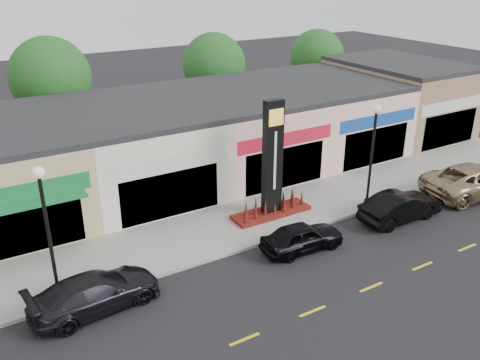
{
  "coord_description": "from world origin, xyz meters",
  "views": [
    {
      "loc": [
        -10.34,
        -14.93,
        12.06
      ],
      "look_at": [
        1.02,
        4.0,
        2.57
      ],
      "focal_mm": 38.0,
      "sensor_mm": 36.0,
      "label": 1
    }
  ],
  "objects": [
    {
      "name": "lamp_west_near",
      "position": [
        -8.0,
        2.5,
        3.48
      ],
      "size": [
        0.44,
        0.44,
        5.47
      ],
      "color": "black",
      "rests_on": "sidewalk"
    },
    {
      "name": "car_gold_suv",
      "position": [
        14.41,
        0.63,
        0.87
      ],
      "size": [
        3.72,
        6.59,
        1.74
      ],
      "primitive_type": "imported",
      "rotation": [
        0.0,
        0.0,
        1.43
      ],
      "color": "tan",
      "rests_on": "ground"
    },
    {
      "name": "sidewalk",
      "position": [
        0.0,
        4.35,
        0.07
      ],
      "size": [
        52.0,
        4.3,
        0.15
      ],
      "primitive_type": "cube",
      "color": "gray",
      "rests_on": "ground"
    },
    {
      "name": "shop_pink_w",
      "position": [
        5.5,
        11.47,
        2.4
      ],
      "size": [
        7.0,
        10.01,
        4.8
      ],
      "color": "beige",
      "rests_on": "ground"
    },
    {
      "name": "tree_rear_east",
      "position": [
        18.0,
        19.5,
        4.63
      ],
      "size": [
        4.6,
        4.6,
        6.94
      ],
      "color": "#382619",
      "rests_on": "ground"
    },
    {
      "name": "car_dark_sedan",
      "position": [
        -6.88,
        1.36,
        0.71
      ],
      "size": [
        2.53,
        5.12,
        1.43
      ],
      "primitive_type": "imported",
      "rotation": [
        0.0,
        0.0,
        1.68
      ],
      "color": "black",
      "rests_on": "ground"
    },
    {
      "name": "shop_tan",
      "position": [
        19.5,
        11.48,
        2.65
      ],
      "size": [
        7.0,
        10.01,
        5.3
      ],
      "color": "#926D55",
      "rests_on": "ground"
    },
    {
      "name": "ground",
      "position": [
        0.0,
        0.0,
        0.0
      ],
      "size": [
        120.0,
        120.0,
        0.0
      ],
      "primitive_type": "plane",
      "color": "black",
      "rests_on": "ground"
    },
    {
      "name": "shop_pink_e",
      "position": [
        12.5,
        11.47,
        2.4
      ],
      "size": [
        7.0,
        10.01,
        4.8
      ],
      "color": "beige",
      "rests_on": "ground"
    },
    {
      "name": "pylon_sign",
      "position": [
        3.0,
        4.2,
        2.27
      ],
      "size": [
        4.2,
        1.3,
        6.0
      ],
      "color": "#58150F",
      "rests_on": "sidewalk"
    },
    {
      "name": "shop_beige",
      "position": [
        -8.5,
        11.46,
        2.4
      ],
      "size": [
        7.0,
        10.85,
        4.8
      ],
      "color": "tan",
      "rests_on": "ground"
    },
    {
      "name": "tree_rear_mid",
      "position": [
        8.0,
        19.5,
        4.88
      ],
      "size": [
        4.8,
        4.8,
        7.29
      ],
      "color": "#382619",
      "rests_on": "ground"
    },
    {
      "name": "lamp_east_near",
      "position": [
        8.0,
        2.5,
        3.48
      ],
      "size": [
        0.44,
        0.44,
        5.47
      ],
      "color": "black",
      "rests_on": "sidewalk"
    },
    {
      "name": "shop_cream",
      "position": [
        -1.5,
        11.47,
        2.4
      ],
      "size": [
        7.0,
        10.01,
        4.8
      ],
      "color": "white",
      "rests_on": "ground"
    },
    {
      "name": "tree_rear_west",
      "position": [
        -4.0,
        19.5,
        5.22
      ],
      "size": [
        5.2,
        5.2,
        7.83
      ],
      "color": "#382619",
      "rests_on": "ground"
    },
    {
      "name": "curb",
      "position": [
        0.0,
        2.1,
        0.07
      ],
      "size": [
        52.0,
        0.2,
        0.15
      ],
      "primitive_type": "cube",
      "color": "gray",
      "rests_on": "ground"
    },
    {
      "name": "car_black_conv",
      "position": [
        8.39,
        0.58,
        0.74
      ],
      "size": [
        1.59,
        4.5,
        1.48
      ],
      "primitive_type": "imported",
      "rotation": [
        0.0,
        0.0,
        1.57
      ],
      "color": "black",
      "rests_on": "ground"
    },
    {
      "name": "car_black_sedan",
      "position": [
        2.36,
        0.79,
        0.66
      ],
      "size": [
        1.78,
        3.96,
        1.32
      ],
      "primitive_type": "imported",
      "rotation": [
        0.0,
        0.0,
        1.51
      ],
      "color": "black",
      "rests_on": "ground"
    }
  ]
}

